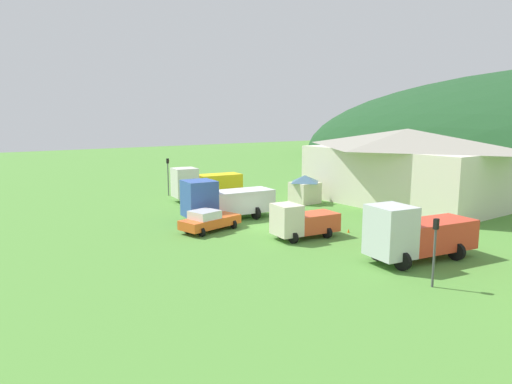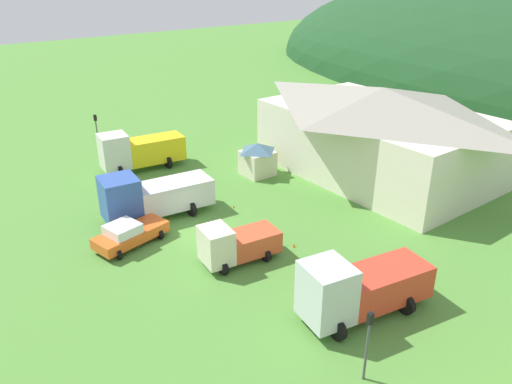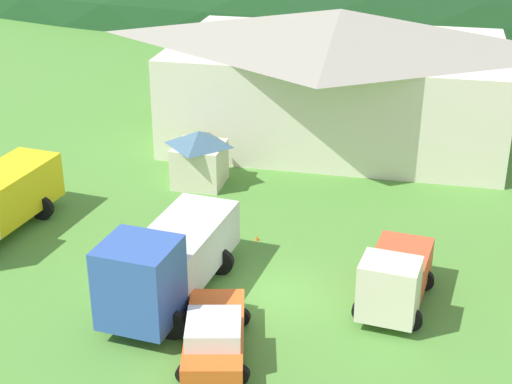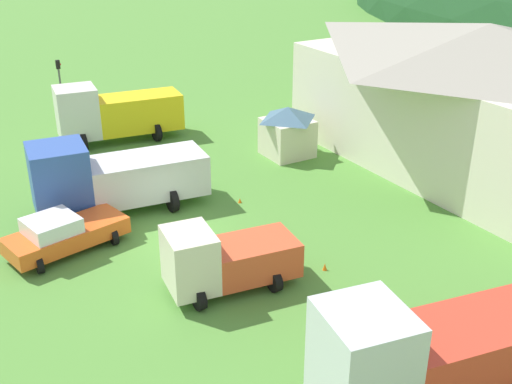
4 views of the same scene
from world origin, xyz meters
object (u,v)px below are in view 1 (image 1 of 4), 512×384
Objects in this scene: box_truck_blue at (223,200)px; service_pickup_orange at (209,220)px; traffic_light_east at (435,245)px; traffic_cone_near_pickup at (290,216)px; depot_building at (406,165)px; traffic_cone_mid_row at (348,232)px; tow_truck_silver at (415,233)px; traffic_light_west at (168,173)px; play_shed_cream at (305,189)px; flatbed_truck_yellow at (204,184)px; light_truck_cream at (301,221)px.

service_pickup_orange is at bearing 48.61° from box_truck_blue.
traffic_cone_near_pickup is at bearing 163.73° from traffic_light_east.
service_pickup_orange is at bearing -93.47° from depot_building.
depot_building reaches higher than traffic_cone_mid_row.
tow_truck_silver is at bearing 102.27° from service_pickup_orange.
traffic_light_west is 17.01m from traffic_cone_near_pickup.
play_shed_cream is 11.12m from box_truck_blue.
play_shed_cream is at bearing 37.47° from traffic_light_west.
traffic_cone_mid_row is at bearing 154.52° from traffic_light_east.
flatbed_truck_yellow is 2.08× the size of traffic_light_east.
traffic_light_east reaches higher than traffic_cone_mid_row.
traffic_light_west reaches higher than traffic_cone_near_pickup.
service_pickup_orange is 17.43m from traffic_light_east.
depot_building reaches higher than box_truck_blue.
depot_building is 20.28m from tow_truck_silver.
traffic_light_east is at bearing 92.53° from light_truck_cream.
box_truck_blue is (1.92, -10.95, 0.27)m from play_shed_cream.
traffic_light_west reaches higher than play_shed_cream.
light_truck_cream is at bearing 106.11° from box_truck_blue.
traffic_light_west is 7.08× the size of traffic_cone_mid_row.
traffic_cone_near_pickup is (11.43, 2.20, -1.78)m from flatbed_truck_yellow.
box_truck_blue is 19.68m from traffic_light_east.
traffic_cone_near_pickup is (-1.75, -13.80, -3.87)m from depot_building.
service_pickup_orange is 8.83× the size of traffic_cone_mid_row.
traffic_cone_near_pickup is (4.15, -5.41, -1.47)m from play_shed_cream.
traffic_light_west is at bearing -166.43° from traffic_cone_near_pickup.
depot_building is at bearing 110.75° from traffic_cone_mid_row.
light_truck_cream is 1.41× the size of traffic_light_east.
traffic_cone_mid_row is (18.45, 2.08, -1.78)m from flatbed_truck_yellow.
depot_building reaches higher than play_shed_cream.
box_truck_blue is 1.94× the size of traffic_light_west.
service_pickup_orange is 10.82× the size of traffic_cone_near_pickup.
flatbed_truck_yellow is at bearing -133.74° from play_shed_cream.
tow_truck_silver is (8.03, 2.05, 0.46)m from light_truck_cream.
box_truck_blue is 8.50m from light_truck_cream.
traffic_light_east reaches higher than tow_truck_silver.
play_shed_cream is at bearing -174.37° from service_pickup_orange.
tow_truck_silver is 7.62m from traffic_cone_mid_row.
flatbed_truck_yellow is 1.81× the size of traffic_light_west.
light_truck_cream reaches higher than service_pickup_orange.
play_shed_cream is 14.59m from service_pickup_orange.
play_shed_cream is 19.80m from tow_truck_silver.
play_shed_cream reaches higher than traffic_cone_near_pickup.
light_truck_cream is (4.40, -17.94, -2.60)m from depot_building.
traffic_cone_mid_row is (0.87, 4.01, -1.27)m from light_truck_cream.
flatbed_truck_yellow is at bearing -129.47° from depot_building.
flatbed_truck_yellow is (-7.28, -7.61, 0.31)m from play_shed_cream.
traffic_cone_mid_row is (7.02, -0.12, 0.00)m from traffic_cone_near_pickup.
flatbed_truck_yellow is at bearing -103.39° from box_truck_blue.
light_truck_cream is 7.20m from service_pickup_orange.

